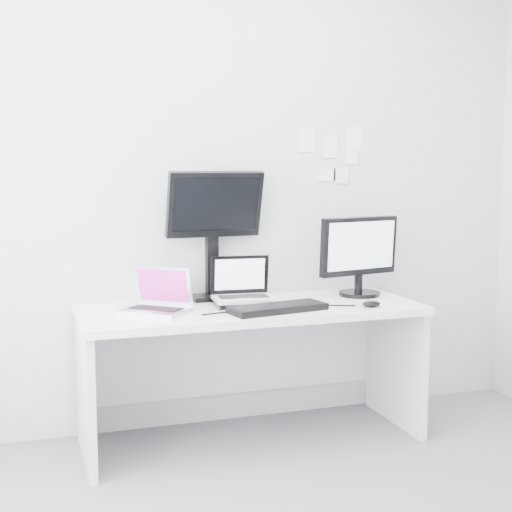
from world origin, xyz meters
name	(u,v)px	position (x,y,z in m)	size (l,w,h in m)	color
back_wall	(232,187)	(0.00, 1.60, 1.35)	(3.60, 3.60, 0.00)	silver
desk	(251,373)	(0.00, 1.25, 0.36)	(1.80, 0.70, 0.73)	white
macbook	(154,289)	(-0.52, 1.23, 0.85)	(0.32, 0.24, 0.24)	#B3B2B7
speaker	(163,286)	(-0.41, 1.54, 0.82)	(0.09, 0.09, 0.17)	black
dell_laptop	(244,281)	(-0.03, 1.29, 0.86)	(0.32, 0.25, 0.27)	silver
rear_monitor	(214,234)	(-0.13, 1.53, 1.10)	(0.54, 0.19, 0.73)	black
samsung_monitor	(360,255)	(0.69, 1.36, 0.96)	(0.51, 0.23, 0.47)	black
keyboard	(278,308)	(0.09, 1.08, 0.75)	(0.51, 0.18, 0.03)	black
mouse	(372,304)	(0.59, 1.03, 0.75)	(0.10, 0.07, 0.03)	black
wall_note_0	(307,140)	(0.45, 1.59, 1.62)	(0.10, 0.00, 0.14)	white
wall_note_1	(330,147)	(0.60, 1.59, 1.58)	(0.09, 0.00, 0.13)	white
wall_note_2	(354,138)	(0.75, 1.59, 1.63)	(0.10, 0.00, 0.14)	white
wall_note_3	(327,174)	(0.58, 1.59, 1.42)	(0.11, 0.00, 0.08)	white
wall_note_4	(341,176)	(0.67, 1.59, 1.41)	(0.10, 0.00, 0.09)	white
wall_note_5	(352,158)	(0.74, 1.59, 1.52)	(0.08, 0.00, 0.08)	white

